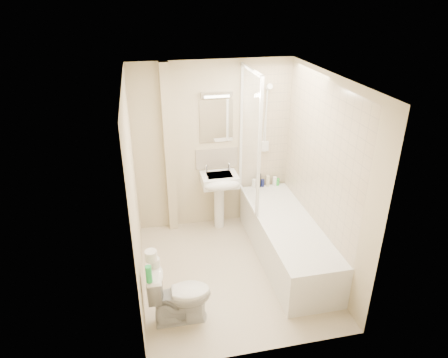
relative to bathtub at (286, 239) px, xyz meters
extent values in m
plane|color=beige|center=(-0.75, -0.15, -0.29)|extent=(2.50, 2.50, 0.00)
cube|color=beige|center=(-0.75, 1.10, 0.91)|extent=(2.20, 0.02, 2.40)
cube|color=beige|center=(-1.85, -0.15, 0.91)|extent=(0.02, 2.50, 2.40)
cube|color=beige|center=(0.35, -0.15, 0.91)|extent=(0.02, 2.50, 2.40)
cube|color=white|center=(-0.75, -0.15, 2.11)|extent=(2.20, 2.50, 0.02)
cube|color=beige|center=(0.00, 1.09, 1.14)|extent=(0.70, 0.01, 1.75)
cube|color=beige|center=(0.34, 0.00, 1.14)|extent=(0.01, 2.10, 1.75)
cube|color=beige|center=(-1.37, 1.04, 0.91)|extent=(0.12, 0.12, 2.40)
cube|color=beige|center=(-0.70, 1.09, 0.74)|extent=(0.60, 0.02, 0.30)
cube|color=white|center=(-0.70, 1.09, 1.29)|extent=(0.46, 0.01, 0.60)
cube|color=silver|center=(-0.70, 1.07, 1.66)|extent=(0.42, 0.07, 0.07)
cube|color=white|center=(0.00, 0.00, -0.01)|extent=(0.70, 2.10, 0.55)
cube|color=white|center=(0.00, 0.00, 0.21)|extent=(0.56, 1.96, 0.05)
cube|color=white|center=(-0.35, 0.65, 1.16)|extent=(0.01, 0.90, 1.80)
cube|color=white|center=(-0.35, 1.08, 1.16)|extent=(0.04, 0.04, 1.80)
cube|color=white|center=(-0.35, 0.20, 1.16)|extent=(0.04, 0.04, 1.80)
cube|color=white|center=(-0.35, 0.65, 2.04)|extent=(0.04, 0.90, 0.04)
cube|color=white|center=(-0.35, 0.65, 0.28)|extent=(0.04, 0.90, 0.03)
cylinder|color=white|center=(0.00, 1.07, 1.26)|extent=(0.02, 0.02, 0.90)
cylinder|color=white|center=(0.00, 1.07, 0.81)|extent=(0.05, 0.05, 0.02)
cylinder|color=white|center=(0.00, 1.07, 1.71)|extent=(0.05, 0.05, 0.02)
cylinder|color=white|center=(0.00, 1.00, 1.74)|extent=(0.08, 0.11, 0.11)
cube|color=white|center=(0.00, 1.06, 0.88)|extent=(0.10, 0.05, 0.14)
cylinder|color=white|center=(-0.02, 1.04, 1.31)|extent=(0.01, 0.13, 0.84)
cylinder|color=white|center=(-0.70, 0.93, 0.05)|extent=(0.15, 0.15, 0.68)
cube|color=white|center=(-0.70, 0.90, 0.49)|extent=(0.51, 0.39, 0.16)
ellipsoid|color=white|center=(-0.70, 0.73, 0.49)|extent=(0.51, 0.21, 0.16)
cube|color=silver|center=(-0.70, 0.90, 0.55)|extent=(0.35, 0.25, 0.04)
cylinder|color=white|center=(-0.87, 1.01, 0.62)|extent=(0.03, 0.03, 0.10)
cylinder|color=white|center=(-0.53, 1.01, 0.62)|extent=(0.03, 0.03, 0.10)
sphere|color=white|center=(-0.87, 1.01, 0.67)|extent=(0.04, 0.04, 0.04)
sphere|color=white|center=(-0.53, 1.01, 0.67)|extent=(0.04, 0.04, 0.04)
cylinder|color=white|center=(-0.16, 1.01, 0.33)|extent=(0.06, 0.06, 0.13)
cylinder|color=black|center=(-0.08, 1.01, 0.36)|extent=(0.07, 0.07, 0.21)
cylinder|color=navy|center=(-0.02, 1.01, 0.32)|extent=(0.05, 0.05, 0.11)
cylinder|color=beige|center=(0.06, 1.01, 0.34)|extent=(0.06, 0.06, 0.16)
cylinder|color=white|center=(0.16, 1.01, 0.33)|extent=(0.06, 0.06, 0.14)
cylinder|color=green|center=(0.21, 1.01, 0.31)|extent=(0.06, 0.06, 0.10)
imported|color=white|center=(-1.47, -0.80, 0.04)|extent=(0.40, 0.66, 0.66)
cylinder|color=white|center=(-1.69, -0.71, 0.42)|extent=(0.10, 0.10, 0.09)
cylinder|color=white|center=(-1.73, -0.73, 0.52)|extent=(0.12, 0.12, 0.11)
cylinder|color=green|center=(-1.76, -0.94, 0.46)|extent=(0.06, 0.06, 0.18)
camera|label=1|loc=(-1.69, -4.05, 2.93)|focal=32.00mm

